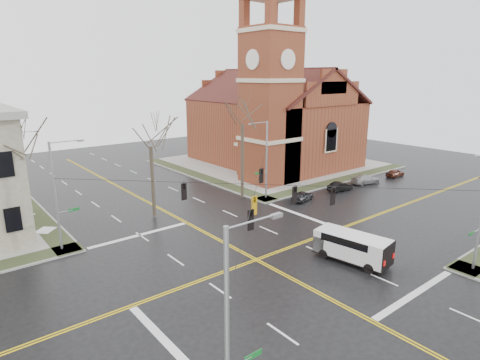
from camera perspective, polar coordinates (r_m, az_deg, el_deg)
ground at (r=32.38m, az=2.32°, el=-11.26°), size 120.00×120.00×0.00m
sidewalks at (r=32.35m, az=2.33°, el=-11.14°), size 80.00×80.00×0.17m
road_markings at (r=32.38m, az=2.32°, el=-11.25°), size 100.00×100.00×0.01m
church at (r=64.37m, az=4.60°, el=9.57°), size 24.28×27.48×27.50m
signal_pole_ne at (r=46.16m, az=3.63°, el=3.17°), size 2.75×0.22×9.00m
signal_pole_nw at (r=35.51m, az=-24.53°, el=-1.71°), size 2.75×0.22×9.00m
signal_pole_sw at (r=15.97m, az=-1.32°, el=-20.62°), size 2.75×0.22×9.00m
span_wires at (r=30.18m, az=2.45°, el=-0.63°), size 23.02×23.02×0.03m
traffic_signals at (r=29.91m, az=3.27°, el=-2.27°), size 8.21×8.26×1.30m
streetlight_north_a at (r=51.53m, az=-28.47°, el=2.07°), size 2.30×0.20×8.00m
cargo_van at (r=32.87m, az=15.30°, el=-8.88°), size 3.20×6.12×2.22m
parked_car_a at (r=47.06m, az=8.90°, el=-2.26°), size 3.60×2.09×1.15m
parked_car_b at (r=51.92m, az=14.08°, el=-0.89°), size 3.67×1.50×1.18m
parked_car_c at (r=56.33m, az=17.41°, el=0.10°), size 4.46×2.57×1.22m
parked_car_d at (r=61.62m, az=21.20°, el=0.95°), size 3.30×1.33×1.12m
tree_nw_far at (r=36.48m, az=-28.57°, el=3.57°), size 4.00×4.00×11.40m
tree_nw_near at (r=40.50m, az=-12.63°, el=5.35°), size 4.00×4.00×10.80m
tree_ne at (r=45.73m, az=0.34°, el=8.60°), size 4.00×4.00×12.87m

